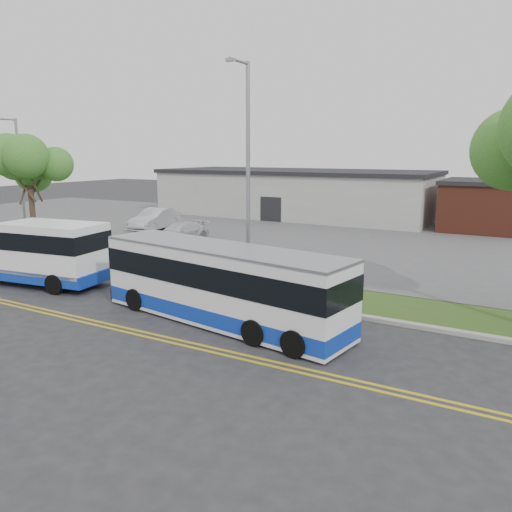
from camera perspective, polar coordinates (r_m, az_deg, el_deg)
The scene contains 18 objects.
ground at distance 21.92m, azimuth -11.42°, elevation -4.20°, with size 140.00×140.00×0.00m, color #28282B.
lane_line_north at distance 19.31m, azimuth -18.93°, elevation -6.79°, with size 70.00×0.12×0.01m, color gold.
lane_line_south at distance 19.13m, azimuth -19.60°, elevation -7.02°, with size 70.00×0.12×0.01m, color gold.
curb at distance 22.70m, azimuth -9.62°, elevation -3.37°, with size 80.00×0.30×0.15m, color #9E9B93.
verge at distance 24.08m, azimuth -6.93°, elevation -2.48°, with size 80.00×3.30×0.10m, color #314D19.
parking_lot at distance 36.16m, azimuth 6.40°, elevation 2.32°, with size 80.00×25.00×0.10m, color #4C4C4F.
commercial_building at distance 47.40m, azimuth 4.54°, elevation 7.19°, with size 25.40×10.40×4.35m.
brick_wing at distance 42.18m, azimuth 24.77°, elevation 5.28°, with size 6.30×7.30×3.90m.
tree_west at distance 32.18m, azimuth -24.57°, elevation 9.27°, with size 4.40×4.40×6.91m.
streetlight_near at distance 21.56m, azimuth -1.01°, elevation 9.89°, with size 0.35×1.53×9.50m.
streetlight_far at distance 36.74m, azimuth -25.41°, elevation 8.36°, with size 0.35×1.53×8.00m.
shuttle_bus at distance 24.67m, azimuth -23.40°, elevation 0.49°, with size 7.70×3.38×2.86m.
transit_bus at distance 17.65m, azimuth -4.03°, elevation -3.22°, with size 10.09×3.71×2.74m.
pedestrian at distance 26.33m, azimuth -10.19°, elevation 0.57°, with size 0.59×0.39×1.62m, color black.
parked_car_a at distance 38.94m, azimuth -11.48°, elevation 4.13°, with size 1.73×4.97×1.64m, color silver.
parked_car_b at distance 33.59m, azimuth -8.67°, elevation 2.72°, with size 1.78×4.37×1.27m, color silver.
grocery_bag_left at distance 26.47m, azimuth -10.98°, elevation -0.84°, with size 0.32×0.32×0.32m, color white.
grocery_bag_right at distance 26.47m, azimuth -9.29°, elevation -0.78°, with size 0.32×0.32×0.32m, color white.
Camera 1 is at (13.92, -15.85, 5.94)m, focal length 35.00 mm.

